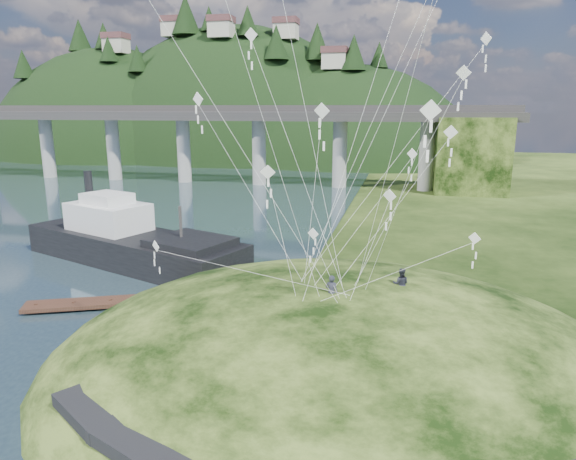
# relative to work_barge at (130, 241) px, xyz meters

# --- Properties ---
(ground) EXTENTS (320.00, 320.00, 0.00)m
(ground) POSITION_rel_work_barge_xyz_m (14.44, -18.01, -2.12)
(ground) COLOR black
(ground) RESTS_ON ground
(grass_hill) EXTENTS (36.00, 32.00, 13.00)m
(grass_hill) POSITION_rel_work_barge_xyz_m (22.44, -16.01, -3.62)
(grass_hill) COLOR black
(grass_hill) RESTS_ON ground
(bridge) EXTENTS (160.00, 11.00, 15.00)m
(bridge) POSITION_rel_work_barge_xyz_m (-12.02, 52.05, 7.58)
(bridge) COLOR #2D2B2B
(bridge) RESTS_ON ground
(far_ridge) EXTENTS (153.00, 70.00, 94.50)m
(far_ridge) POSITION_rel_work_barge_xyz_m (-29.14, 104.16, -9.56)
(far_ridge) COLOR black
(far_ridge) RESTS_ON ground
(work_barge) EXTENTS (24.97, 14.76, 8.47)m
(work_barge) POSITION_rel_work_barge_xyz_m (0.00, 0.00, 0.00)
(work_barge) COLOR black
(work_barge) RESTS_ON ground
(wooden_dock) EXTENTS (12.04, 6.60, 0.88)m
(wooden_dock) POSITION_rel_work_barge_xyz_m (4.45, -10.77, -1.74)
(wooden_dock) COLOR #331D14
(wooden_dock) RESTS_ON ground
(kite_flyers) EXTENTS (4.45, 3.14, 2.01)m
(kite_flyers) POSITION_rel_work_barge_xyz_m (24.45, -15.57, 3.73)
(kite_flyers) COLOR #292A37
(kite_flyers) RESTS_ON ground
(kite_swarm) EXTENTS (18.42, 15.95, 21.23)m
(kite_swarm) POSITION_rel_work_barge_xyz_m (22.31, -14.62, 14.80)
(kite_swarm) COLOR white
(kite_swarm) RESTS_ON ground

